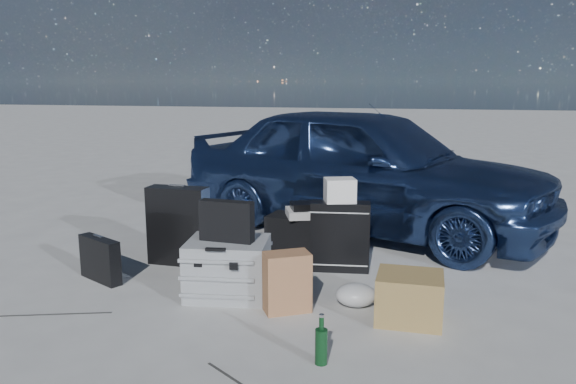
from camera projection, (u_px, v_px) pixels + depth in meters
The scene contains 15 objects.
ground at pixel (214, 309), 3.91m from camera, with size 60.00×60.00×0.00m, color #B6B6B1.
car at pixel (363, 168), 5.89m from camera, with size 1.58×3.92×1.34m, color #314C84.
pelican_case at pixel (228, 268), 4.12m from camera, with size 0.58×0.47×0.42m, color #929597.
laptop_bag at pixel (227, 221), 4.04m from camera, with size 0.40×0.10×0.30m, color black.
briefcase at pixel (100, 259), 4.44m from camera, with size 0.45×0.10×0.35m, color black.
suitcase_left at pixel (179, 226), 4.83m from camera, with size 0.52×0.19×0.67m, color black.
suitcase_right at pixel (340, 236), 4.66m from camera, with size 0.49×0.17×0.58m, color black.
white_carton at pixel (340, 190), 4.60m from camera, with size 0.24×0.19×0.19m, color silver.
duffel_bag at pixel (308, 236), 5.06m from camera, with size 0.73×0.31×0.37m, color black.
flat_box_white at pixel (309, 213), 5.03m from camera, with size 0.40×0.30×0.07m, color silver.
flat_box_black at pixel (308, 206), 5.00m from camera, with size 0.29×0.21×0.06m, color black.
kraft_bag at pixel (287, 282), 3.84m from camera, with size 0.31×0.19×0.41m, color #9E6944.
cardboard_box at pixel (409, 298), 3.69m from camera, with size 0.43×0.37×0.32m, color olive.
plastic_bag at pixel (356, 295), 3.95m from camera, with size 0.29×0.25×0.16m, color silver.
green_bottle at pixel (321, 340), 3.12m from camera, with size 0.07×0.07×0.28m, color black.
Camera 1 is at (1.34, -3.47, 1.56)m, focal length 35.00 mm.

